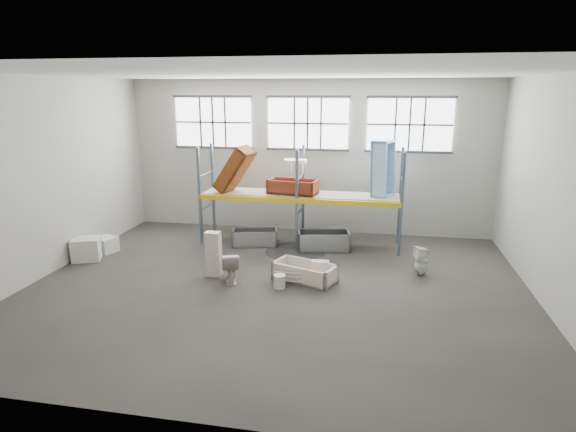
% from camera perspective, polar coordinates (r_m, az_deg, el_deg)
% --- Properties ---
extents(floor, '(12.00, 10.00, 0.10)m').
position_cam_1_polar(floor, '(11.71, -1.38, -8.74)').
color(floor, '#43403A').
rests_on(floor, ground).
extents(ceiling, '(12.00, 10.00, 0.10)m').
position_cam_1_polar(ceiling, '(10.74, -1.55, 17.07)').
color(ceiling, silver).
rests_on(ceiling, ground).
extents(wall_back, '(12.00, 0.10, 5.00)m').
position_cam_1_polar(wall_back, '(15.85, 2.40, 7.08)').
color(wall_back, '#A2A196').
rests_on(wall_back, ground).
extents(wall_front, '(12.00, 0.10, 5.00)m').
position_cam_1_polar(wall_front, '(6.26, -11.22, -5.30)').
color(wall_front, '#A1A096').
rests_on(wall_front, ground).
extents(wall_left, '(0.10, 10.00, 5.00)m').
position_cam_1_polar(wall_left, '(13.55, -27.41, 4.12)').
color(wall_left, '#B7B6AA').
rests_on(wall_left, ground).
extents(wall_right, '(0.10, 10.00, 5.00)m').
position_cam_1_polar(wall_right, '(11.36, 29.96, 2.03)').
color(wall_right, '#A6A59A').
rests_on(wall_right, ground).
extents(window_left, '(2.60, 0.04, 1.60)m').
position_cam_1_polar(window_left, '(16.40, -8.96, 11.04)').
color(window_left, white).
rests_on(window_left, wall_back).
extents(window_mid, '(2.60, 0.04, 1.60)m').
position_cam_1_polar(window_mid, '(15.63, 2.38, 11.03)').
color(window_mid, white).
rests_on(window_mid, wall_back).
extents(window_right, '(2.60, 0.04, 1.60)m').
position_cam_1_polar(window_right, '(15.50, 14.38, 10.55)').
color(window_right, white).
rests_on(window_right, wall_back).
extents(rack_upright_la, '(0.08, 0.08, 3.00)m').
position_cam_1_polar(rack_upright_la, '(14.72, -10.53, 2.29)').
color(rack_upright_la, slate).
rests_on(rack_upright_la, floor).
extents(rack_upright_lb, '(0.08, 0.08, 3.00)m').
position_cam_1_polar(rack_upright_lb, '(15.82, -8.98, 3.23)').
color(rack_upright_lb, slate).
rests_on(rack_upright_lb, floor).
extents(rack_upright_ma, '(0.08, 0.08, 3.00)m').
position_cam_1_polar(rack_upright_ma, '(13.94, 1.07, 1.84)').
color(rack_upright_ma, slate).
rests_on(rack_upright_ma, floor).
extents(rack_upright_mb, '(0.08, 0.08, 3.00)m').
position_cam_1_polar(rack_upright_mb, '(15.09, 1.83, 2.84)').
color(rack_upright_mb, slate).
rests_on(rack_upright_mb, floor).
extents(rack_upright_ra, '(0.08, 0.08, 3.00)m').
position_cam_1_polar(rack_upright_ra, '(13.77, 13.47, 1.27)').
color(rack_upright_ra, slate).
rests_on(rack_upright_ra, floor).
extents(rack_upright_rb, '(0.08, 0.08, 3.00)m').
position_cam_1_polar(rack_upright_rb, '(14.94, 13.28, 2.33)').
color(rack_upright_rb, slate).
rests_on(rack_upright_rb, floor).
extents(rack_beam_front, '(6.00, 0.10, 0.14)m').
position_cam_1_polar(rack_beam_front, '(13.94, 1.07, 1.84)').
color(rack_beam_front, yellow).
rests_on(rack_beam_front, floor).
extents(rack_beam_back, '(6.00, 0.10, 0.14)m').
position_cam_1_polar(rack_beam_back, '(15.09, 1.83, 2.84)').
color(rack_beam_back, yellow).
rests_on(rack_beam_back, floor).
extents(shelf_deck, '(5.90, 1.10, 0.03)m').
position_cam_1_polar(shelf_deck, '(14.50, 1.47, 2.67)').
color(shelf_deck, gray).
rests_on(shelf_deck, floor).
extents(wet_patch, '(1.80, 1.80, 0.00)m').
position_cam_1_polar(wet_patch, '(14.16, 0.90, -4.26)').
color(wet_patch, black).
rests_on(wet_patch, floor).
extents(bathtub_beige, '(1.70, 1.22, 0.45)m').
position_cam_1_polar(bathtub_beige, '(11.98, 2.01, -6.74)').
color(bathtub_beige, beige).
rests_on(bathtub_beige, floor).
extents(cistern_spare, '(0.45, 0.23, 0.42)m').
position_cam_1_polar(cistern_spare, '(12.07, 3.87, -6.32)').
color(cistern_spare, '#F2DBCD').
rests_on(cistern_spare, bathtub_beige).
extents(sink_in_tub, '(0.46, 0.46, 0.14)m').
position_cam_1_polar(sink_in_tub, '(12.04, 0.68, -6.97)').
color(sink_in_tub, beige).
rests_on(sink_in_tub, bathtub_beige).
extents(toilet_beige, '(0.63, 0.84, 0.76)m').
position_cam_1_polar(toilet_beige, '(12.00, -6.88, -6.03)').
color(toilet_beige, beige).
rests_on(toilet_beige, floor).
extents(cistern_tall, '(0.38, 0.25, 1.17)m').
position_cam_1_polar(cistern_tall, '(12.33, -8.92, -4.52)').
color(cistern_tall, beige).
rests_on(cistern_tall, floor).
extents(toilet_white, '(0.46, 0.46, 0.76)m').
position_cam_1_polar(toilet_white, '(12.78, 15.70, -5.17)').
color(toilet_white, white).
rests_on(toilet_white, floor).
extents(steel_tub_left, '(1.46, 0.92, 0.50)m').
position_cam_1_polar(steel_tub_left, '(14.68, -3.98, -2.58)').
color(steel_tub_left, '#ADAFB5').
rests_on(steel_tub_left, floor).
extents(steel_tub_right, '(1.63, 0.97, 0.56)m').
position_cam_1_polar(steel_tub_right, '(14.26, 4.29, -2.98)').
color(steel_tub_right, '#A0A4A8').
rests_on(steel_tub_right, floor).
extents(rust_tub_flat, '(1.56, 0.91, 0.41)m').
position_cam_1_polar(rust_tub_flat, '(14.40, 0.58, 3.56)').
color(rust_tub_flat, maroon).
rests_on(rust_tub_flat, shelf_deck).
extents(rust_tub_tilted, '(1.34, 0.96, 1.48)m').
position_cam_1_polar(rust_tub_tilted, '(14.60, -6.40, 5.52)').
color(rust_tub_tilted, '#7F3407').
rests_on(rust_tub_tilted, shelf_deck).
extents(sink_on_shelf, '(0.68, 0.53, 0.60)m').
position_cam_1_polar(sink_on_shelf, '(14.31, 0.92, 4.61)').
color(sink_on_shelf, white).
rests_on(sink_on_shelf, rust_tub_flat).
extents(blue_tub_upright, '(0.78, 0.93, 1.70)m').
position_cam_1_polar(blue_tub_upright, '(14.33, 11.33, 5.56)').
color(blue_tub_upright, '#88BAE4').
rests_on(blue_tub_upright, shelf_deck).
extents(bucket, '(0.31, 0.31, 0.33)m').
position_cam_1_polar(bucket, '(11.57, -1.02, -7.86)').
color(bucket, beige).
rests_on(bucket, floor).
extents(carton_near, '(0.91, 0.85, 0.63)m').
position_cam_1_polar(carton_near, '(14.54, -22.99, -3.66)').
color(carton_near, silver).
rests_on(carton_near, floor).
extents(carton_far, '(0.68, 0.68, 0.45)m').
position_cam_1_polar(carton_far, '(15.03, -20.98, -3.23)').
color(carton_far, silver).
rests_on(carton_far, floor).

